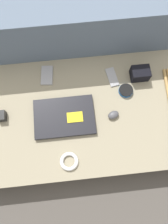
{
  "coord_description": "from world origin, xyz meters",
  "views": [
    {
      "loc": [
        -0.04,
        -0.37,
        1.37
      ],
      "look_at": [
        0.0,
        0.0,
        0.17
      ],
      "focal_mm": 35.0,
      "sensor_mm": 36.0,
      "label": 1
    }
  ],
  "objects_px": {
    "phone_silver": "(112,77)",
    "phone_black": "(47,75)",
    "speaker_puck": "(126,90)",
    "charger_brick": "(2,116)",
    "computer_mouse": "(113,115)",
    "camera_pouch": "(140,73)",
    "laptop": "(64,117)"
  },
  "relations": [
    {
      "from": "speaker_puck",
      "to": "phone_black",
      "type": "xyz_separation_m",
      "value": [
        -0.47,
        0.15,
        -0.0
      ]
    },
    {
      "from": "laptop",
      "to": "computer_mouse",
      "type": "bearing_deg",
      "value": -3.7
    },
    {
      "from": "speaker_puck",
      "to": "phone_silver",
      "type": "relative_size",
      "value": 0.66
    },
    {
      "from": "laptop",
      "to": "charger_brick",
      "type": "distance_m",
      "value": 0.36
    },
    {
      "from": "computer_mouse",
      "to": "speaker_puck",
      "type": "bearing_deg",
      "value": 35.05
    },
    {
      "from": "camera_pouch",
      "to": "phone_black",
      "type": "bearing_deg",
      "value": 173.7
    },
    {
      "from": "phone_black",
      "to": "charger_brick",
      "type": "bearing_deg",
      "value": -133.24
    },
    {
      "from": "phone_silver",
      "to": "computer_mouse",
      "type": "bearing_deg",
      "value": -106.43
    },
    {
      "from": "computer_mouse",
      "to": "charger_brick",
      "type": "bearing_deg",
      "value": 153.61
    },
    {
      "from": "phone_silver",
      "to": "phone_black",
      "type": "distance_m",
      "value": 0.4
    },
    {
      "from": "laptop",
      "to": "camera_pouch",
      "type": "distance_m",
      "value": 0.52
    },
    {
      "from": "speaker_puck",
      "to": "camera_pouch",
      "type": "relative_size",
      "value": 0.79
    },
    {
      "from": "laptop",
      "to": "camera_pouch",
      "type": "relative_size",
      "value": 3.22
    },
    {
      "from": "computer_mouse",
      "to": "phone_black",
      "type": "xyz_separation_m",
      "value": [
        -0.37,
        0.3,
        -0.01
      ]
    },
    {
      "from": "speaker_puck",
      "to": "camera_pouch",
      "type": "height_order",
      "value": "camera_pouch"
    },
    {
      "from": "computer_mouse",
      "to": "camera_pouch",
      "type": "height_order",
      "value": "camera_pouch"
    },
    {
      "from": "computer_mouse",
      "to": "camera_pouch",
      "type": "bearing_deg",
      "value": 29.46
    },
    {
      "from": "computer_mouse",
      "to": "phone_black",
      "type": "height_order",
      "value": "computer_mouse"
    },
    {
      "from": "speaker_puck",
      "to": "phone_silver",
      "type": "xyz_separation_m",
      "value": [
        -0.07,
        0.1,
        -0.01
      ]
    },
    {
      "from": "computer_mouse",
      "to": "speaker_puck",
      "type": "xyz_separation_m",
      "value": [
        0.1,
        0.14,
        -0.0
      ]
    },
    {
      "from": "phone_silver",
      "to": "camera_pouch",
      "type": "bearing_deg",
      "value": -13.32
    },
    {
      "from": "computer_mouse",
      "to": "phone_silver",
      "type": "distance_m",
      "value": 0.25
    },
    {
      "from": "laptop",
      "to": "phone_silver",
      "type": "bearing_deg",
      "value": 36.14
    },
    {
      "from": "computer_mouse",
      "to": "phone_silver",
      "type": "relative_size",
      "value": 0.59
    },
    {
      "from": "speaker_puck",
      "to": "phone_black",
      "type": "distance_m",
      "value": 0.49
    },
    {
      "from": "phone_black",
      "to": "charger_brick",
      "type": "height_order",
      "value": "charger_brick"
    },
    {
      "from": "laptop",
      "to": "phone_black",
      "type": "bearing_deg",
      "value": 107.41
    },
    {
      "from": "computer_mouse",
      "to": "laptop",
      "type": "bearing_deg",
      "value": 155.05
    },
    {
      "from": "speaker_puck",
      "to": "camera_pouch",
      "type": "xyz_separation_m",
      "value": [
        0.1,
        0.09,
        0.03
      ]
    },
    {
      "from": "laptop",
      "to": "charger_brick",
      "type": "relative_size",
      "value": 6.11
    },
    {
      "from": "speaker_puck",
      "to": "charger_brick",
      "type": "bearing_deg",
      "value": -173.37
    },
    {
      "from": "phone_silver",
      "to": "speaker_puck",
      "type": "bearing_deg",
      "value": -65.64
    }
  ]
}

